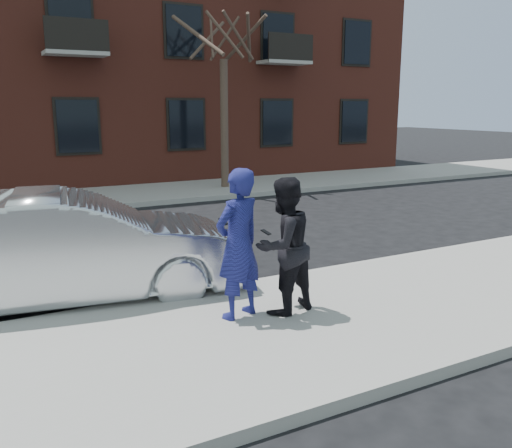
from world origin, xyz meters
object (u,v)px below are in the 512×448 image
silver_sedan (72,249)px  man_peacoat (284,246)px  man_hoodie (238,244)px  street_tree (223,21)px

silver_sedan → man_peacoat: bearing=-123.5°
silver_sedan → man_hoodie: (1.74, -1.98, 0.30)m
street_tree → silver_sedan: 11.85m
street_tree → man_hoodie: 12.50m
man_hoodie → man_peacoat: size_ratio=1.08×
silver_sedan → man_peacoat: size_ratio=2.75×
silver_sedan → street_tree: bearing=-28.4°
street_tree → man_peacoat: bearing=-111.2°
silver_sedan → man_peacoat: man_peacoat is taller
street_tree → man_peacoat: (-4.19, -10.81, -4.46)m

